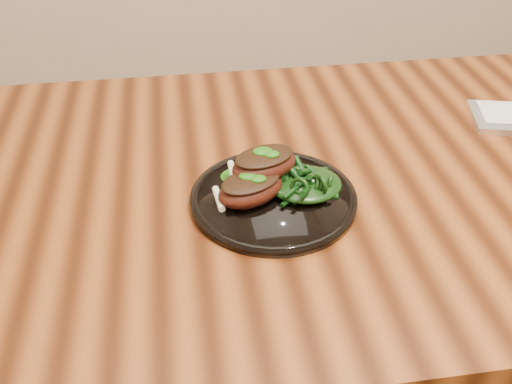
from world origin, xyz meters
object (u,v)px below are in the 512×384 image
at_px(desk, 422,201).
at_px(plate, 274,198).
at_px(greens_heap, 306,180).
at_px(lamb_chop_front, 250,188).

bearing_deg(desk, plate, -165.66).
relative_size(plate, greens_heap, 2.26).
relative_size(plate, lamb_chop_front, 2.04).
relative_size(desk, greens_heap, 14.66).
bearing_deg(lamb_chop_front, greens_heap, 8.95).
xyz_separation_m(desk, greens_heap, (-0.23, -0.07, 0.12)).
distance_m(plate, greens_heap, 0.05).
relative_size(lamb_chop_front, greens_heap, 1.11).
relative_size(desk, plate, 6.47).
bearing_deg(desk, greens_heap, -163.79).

